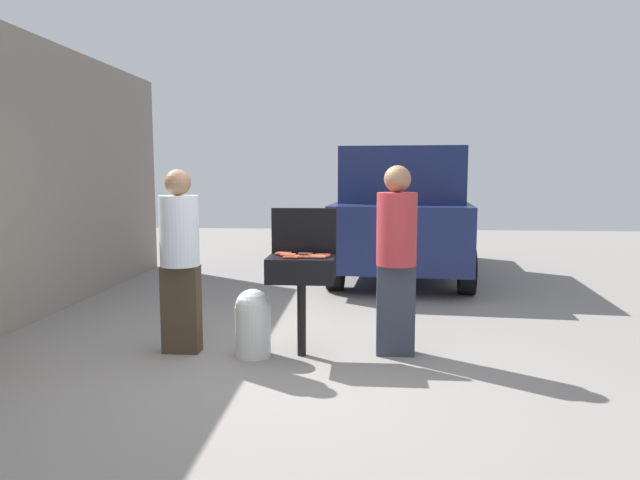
# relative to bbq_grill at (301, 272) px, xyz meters

# --- Properties ---
(ground_plane) EXTENTS (24.00, 24.00, 0.00)m
(ground_plane) POSITION_rel_bbq_grill_xyz_m (-0.23, -0.28, -0.77)
(ground_plane) COLOR gray
(house_wall_side) EXTENTS (0.24, 8.00, 3.17)m
(house_wall_side) POSITION_rel_bbq_grill_xyz_m (-3.21, 0.72, 0.82)
(house_wall_side) COLOR gray
(house_wall_side) RESTS_ON ground
(bbq_grill) EXTENTS (0.60, 0.44, 0.91)m
(bbq_grill) POSITION_rel_bbq_grill_xyz_m (0.00, 0.00, 0.00)
(bbq_grill) COLOR black
(bbq_grill) RESTS_ON ground
(grill_lid_open) EXTENTS (0.60, 0.05, 0.42)m
(grill_lid_open) POSITION_rel_bbq_grill_xyz_m (0.00, 0.22, 0.35)
(grill_lid_open) COLOR black
(grill_lid_open) RESTS_ON bbq_grill
(hot_dog_0) EXTENTS (0.13, 0.03, 0.03)m
(hot_dog_0) POSITION_rel_bbq_grill_xyz_m (-0.18, 0.06, 0.16)
(hot_dog_0) COLOR #B74C33
(hot_dog_0) RESTS_ON bbq_grill
(hot_dog_1) EXTENTS (0.13, 0.03, 0.03)m
(hot_dog_1) POSITION_rel_bbq_grill_xyz_m (-0.12, 0.01, 0.16)
(hot_dog_1) COLOR #C6593D
(hot_dog_1) RESTS_ON bbq_grill
(hot_dog_2) EXTENTS (0.13, 0.04, 0.03)m
(hot_dog_2) POSITION_rel_bbq_grill_xyz_m (0.03, 0.08, 0.16)
(hot_dog_2) COLOR #B74C33
(hot_dog_2) RESTS_ON bbq_grill
(hot_dog_3) EXTENTS (0.13, 0.03, 0.03)m
(hot_dog_3) POSITION_rel_bbq_grill_xyz_m (-0.12, -0.02, 0.16)
(hot_dog_3) COLOR #AD4228
(hot_dog_3) RESTS_ON bbq_grill
(hot_dog_4) EXTENTS (0.13, 0.03, 0.03)m
(hot_dog_4) POSITION_rel_bbq_grill_xyz_m (0.16, -0.12, 0.16)
(hot_dog_4) COLOR #C6593D
(hot_dog_4) RESTS_ON bbq_grill
(hot_dog_5) EXTENTS (0.13, 0.04, 0.03)m
(hot_dog_5) POSITION_rel_bbq_grill_xyz_m (0.13, -0.03, 0.16)
(hot_dog_5) COLOR #AD4228
(hot_dog_5) RESTS_ON bbq_grill
(hot_dog_6) EXTENTS (0.13, 0.03, 0.03)m
(hot_dog_6) POSITION_rel_bbq_grill_xyz_m (0.02, -0.11, 0.16)
(hot_dog_6) COLOR #C6593D
(hot_dog_6) RESTS_ON bbq_grill
(hot_dog_7) EXTENTS (0.13, 0.04, 0.03)m
(hot_dog_7) POSITION_rel_bbq_grill_xyz_m (-0.07, -0.06, 0.16)
(hot_dog_7) COLOR #AD4228
(hot_dog_7) RESTS_ON bbq_grill
(hot_dog_8) EXTENTS (0.13, 0.04, 0.03)m
(hot_dog_8) POSITION_rel_bbq_grill_xyz_m (0.15, -0.09, 0.16)
(hot_dog_8) COLOR #B74C33
(hot_dog_8) RESTS_ON bbq_grill
(hot_dog_9) EXTENTS (0.13, 0.03, 0.03)m
(hot_dog_9) POSITION_rel_bbq_grill_xyz_m (0.19, 0.03, 0.16)
(hot_dog_9) COLOR #B74C33
(hot_dog_9) RESTS_ON bbq_grill
(hot_dog_10) EXTENTS (0.13, 0.03, 0.03)m
(hot_dog_10) POSITION_rel_bbq_grill_xyz_m (-0.17, 0.11, 0.16)
(hot_dog_10) COLOR #C6593D
(hot_dog_10) RESTS_ON bbq_grill
(hot_dog_11) EXTENTS (0.13, 0.03, 0.03)m
(hot_dog_11) POSITION_rel_bbq_grill_xyz_m (0.19, -0.06, 0.16)
(hot_dog_11) COLOR #AD4228
(hot_dog_11) RESTS_ON bbq_grill
(hot_dog_12) EXTENTS (0.13, 0.03, 0.03)m
(hot_dog_12) POSITION_rel_bbq_grill_xyz_m (-0.08, -0.15, 0.16)
(hot_dog_12) COLOR #AD4228
(hot_dog_12) RESTS_ON bbq_grill
(propane_tank) EXTENTS (0.32, 0.32, 0.62)m
(propane_tank) POSITION_rel_bbq_grill_xyz_m (-0.44, -0.05, -0.45)
(propane_tank) COLOR silver
(propane_tank) RESTS_ON ground
(person_left) EXTENTS (0.35, 0.35, 1.68)m
(person_left) POSITION_rel_bbq_grill_xyz_m (-1.12, 0.02, 0.15)
(person_left) COLOR #3F3323
(person_left) RESTS_ON ground
(person_right) EXTENTS (0.36, 0.36, 1.72)m
(person_right) POSITION_rel_bbq_grill_xyz_m (0.85, 0.11, 0.17)
(person_right) COLOR #333847
(person_right) RESTS_ON ground
(parked_minivan) EXTENTS (2.33, 4.54, 2.02)m
(parked_minivan) POSITION_rel_bbq_grill_xyz_m (1.17, 4.36, 0.26)
(parked_minivan) COLOR navy
(parked_minivan) RESTS_ON ground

